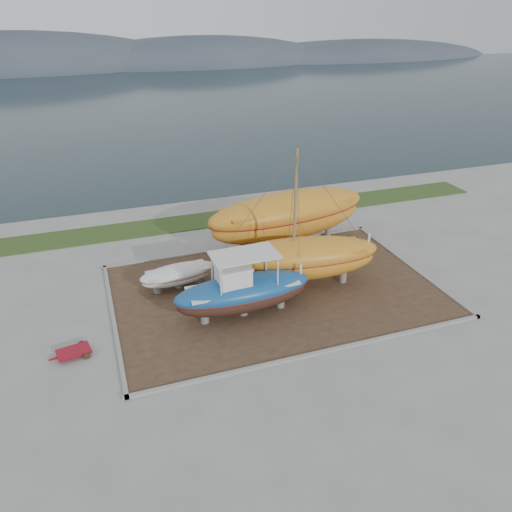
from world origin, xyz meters
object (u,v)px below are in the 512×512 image
object	(u,v)px
blue_caique	(243,285)
orange_bare_hull	(288,221)
white_dinghy	(178,277)
orange_sailboat	(303,222)
red_trailer	(74,353)

from	to	relation	value
blue_caique	orange_bare_hull	bearing A→B (deg)	50.88
white_dinghy	orange_sailboat	bearing A→B (deg)	-25.72
white_dinghy	orange_sailboat	world-z (taller)	orange_sailboat
blue_caique	red_trailer	world-z (taller)	blue_caique
orange_sailboat	orange_bare_hull	distance (m)	5.79
blue_caique	white_dinghy	size ratio (longest dim) A/B	1.65
orange_sailboat	orange_bare_hull	size ratio (longest dim) A/B	0.80
orange_sailboat	red_trailer	distance (m)	13.48
orange_sailboat	red_trailer	xyz separation A→B (m)	(-12.66, -2.38, -3.99)
blue_caique	white_dinghy	distance (m)	4.91
blue_caique	orange_bare_hull	xyz separation A→B (m)	(5.39, 6.92, 0.09)
white_dinghy	orange_sailboat	size ratio (longest dim) A/B	0.49
orange_bare_hull	blue_caique	bearing A→B (deg)	-135.49
blue_caique	orange_sailboat	size ratio (longest dim) A/B	0.81
white_dinghy	red_trailer	distance (m)	7.53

